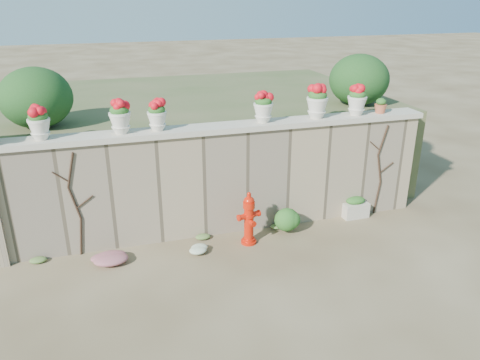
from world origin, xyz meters
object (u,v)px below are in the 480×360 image
object	(u,v)px
urn_pot_0	(39,123)
terracotta_pot	(381,106)
fire_hydrant	(249,218)
planter_box	(355,207)

from	to	relation	value
urn_pot_0	terracotta_pot	world-z (taller)	urn_pot_0
fire_hydrant	terracotta_pot	size ratio (longest dim) A/B	3.54
planter_box	urn_pot_0	size ratio (longest dim) A/B	0.97
fire_hydrant	terracotta_pot	distance (m)	3.47
fire_hydrant	planter_box	bearing A→B (deg)	-2.91
fire_hydrant	urn_pot_0	size ratio (longest dim) A/B	1.82
fire_hydrant	urn_pot_0	world-z (taller)	urn_pot_0
planter_box	terracotta_pot	world-z (taller)	terracotta_pot
terracotta_pot	planter_box	bearing A→B (deg)	-153.55
urn_pot_0	fire_hydrant	bearing A→B (deg)	-11.44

